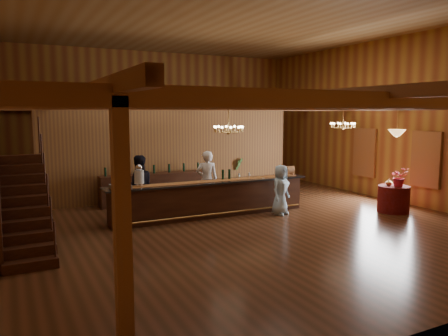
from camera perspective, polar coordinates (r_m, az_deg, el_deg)
name	(u,v)px	position (r m, az deg, el deg)	size (l,w,h in m)	color
floor	(233,217)	(12.64, 1.25, -6.46)	(14.00, 14.00, 0.00)	#502B18
ceiling	(234,20)	(12.53, 1.32, 18.78)	(14.00, 14.00, 0.00)	olive
wall_back	(156,118)	(18.75, -8.85, 6.42)	(12.00, 0.10, 5.50)	olive
wall_right	(389,120)	(16.00, 20.74, 5.91)	(0.10, 14.00, 5.50)	olive
beam_grid	(226,104)	(12.73, 0.21, 8.35)	(11.90, 13.90, 0.39)	brown
support_posts	(242,164)	(11.92, 2.39, 0.52)	(9.20, 10.20, 3.20)	brown
partition_wall	(174,154)	(15.35, -6.53, 1.80)	(9.00, 0.18, 3.10)	brown
window_right_front	(426,159)	(14.99, 24.90, 1.04)	(0.12, 1.05, 1.75)	white
window_right_back	(365,152)	(16.72, 17.92, 1.94)	(0.12, 1.05, 1.75)	white
staircase	(25,206)	(10.31, -24.52, -4.58)	(1.00, 2.80, 2.00)	#3E2010
backroom_boxes	(162,175)	(17.41, -8.11, -0.96)	(4.10, 0.60, 1.10)	#3E2010
tasting_bar	(211,198)	(12.70, -1.74, -3.99)	(6.15, 0.82, 1.04)	#3E2010
beverage_dispenser	(139,176)	(11.91, -11.03, -1.02)	(0.26, 0.26, 0.60)	silver
glass_rack_tray	(120,187)	(11.73, -13.38, -2.38)	(0.50, 0.50, 0.10)	gray
raffle_drum	(290,170)	(13.89, 8.55, -0.26)	(0.34, 0.24, 0.30)	#A06B3C
bar_bottle_0	(223,175)	(12.89, -0.15, -0.87)	(0.07, 0.07, 0.30)	black
bar_bottle_1	(229,174)	(12.98, 0.71, -0.81)	(0.07, 0.07, 0.30)	black
backbar_shelf	(154,188)	(14.68, -9.08, -2.62)	(3.57, 0.56, 1.00)	#3E2010
round_table	(394,199)	(14.18, 21.27, -3.79)	(0.93, 0.93, 0.80)	#4A0602
chandelier_left	(228,129)	(11.91, 0.59, 5.14)	(0.80, 0.80, 0.80)	tan
chandelier_right	(343,125)	(15.14, 15.25, 5.44)	(0.80, 0.80, 0.77)	tan
pendant_lamp	(397,133)	(13.95, 21.65, 4.30)	(0.52, 0.52, 0.90)	tan
bartender	(207,180)	(13.48, -2.24, -1.62)	(0.67, 0.44, 1.84)	white
staff_second	(139,186)	(12.72, -11.09, -2.37)	(0.87, 0.68, 1.80)	black
guest	(281,190)	(12.96, 7.40, -2.83)	(0.72, 0.47, 1.48)	#A1C4D8
floor_plant	(236,175)	(16.50, 1.54, -0.89)	(0.72, 0.58, 1.32)	#416E32
table_flowers	(399,177)	(14.03, 21.92, -1.08)	(0.52, 0.45, 0.58)	red
table_vase	(389,180)	(14.10, 20.75, -1.51)	(0.16, 0.16, 0.32)	tan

